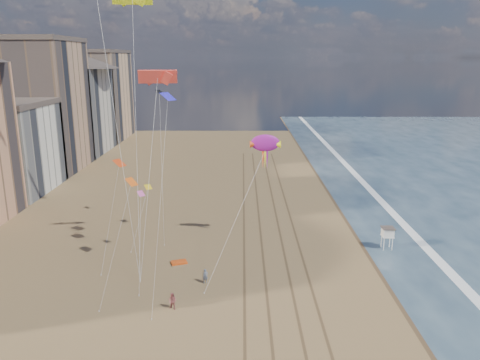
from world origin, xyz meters
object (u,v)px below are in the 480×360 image
lifeguard_stand (388,232)px  show_kite (265,143)px  kite_flyer_b (173,301)px  grounded_kite (179,262)px  kite_flyer_a (205,276)px

lifeguard_stand → show_kite: 20.01m
kite_flyer_b → grounded_kite: bearing=114.4°
kite_flyer_a → kite_flyer_b: kite_flyer_b is taller
lifeguard_stand → kite_flyer_b: 30.53m
kite_flyer_a → kite_flyer_b: 6.39m
grounded_kite → kite_flyer_b: bearing=-104.9°
grounded_kite → kite_flyer_b: size_ratio=1.08×
show_kite → kite_flyer_b: size_ratio=11.56×
lifeguard_stand → kite_flyer_a: lifeguard_stand is taller
show_kite → kite_flyer_b: show_kite is taller
grounded_kite → kite_flyer_a: 6.44m
show_kite → grounded_kite: bearing=-148.3°
lifeguard_stand → grounded_kite: bearing=-170.2°
grounded_kite → kite_flyer_b: (0.83, -10.95, 0.78)m
grounded_kite → kite_flyer_b: kite_flyer_b is taller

